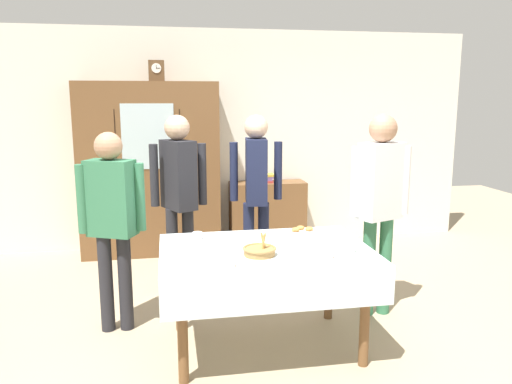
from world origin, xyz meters
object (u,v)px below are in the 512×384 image
object	(u,v)px
tea_cup_center	(328,256)
tea_cup_mid_left	(350,250)
person_near_right_end	(380,194)
person_beside_shelf	(256,183)
person_behind_table_left	(112,213)
person_by_cabinet	(179,187)
wall_cabinet	(150,170)
tea_cup_far_right	(198,237)
tea_cup_far_left	(286,239)
bread_basket	(260,250)
bookshelf_low	(268,214)
mantel_clock	(156,71)
tea_cup_front_edge	(230,264)
dining_table	(266,264)
book_stack	(268,178)
pastry_plate	(302,231)
spoon_far_right	(322,246)
spoon_near_left	(272,264)

from	to	relation	value
tea_cup_center	tea_cup_mid_left	bearing A→B (deg)	25.89
person_near_right_end	person_beside_shelf	bearing A→B (deg)	136.17
person_behind_table_left	person_by_cabinet	size ratio (longest dim) A/B	0.94
wall_cabinet	tea_cup_center	distance (m)	3.15
tea_cup_far_right	person_near_right_end	size ratio (longest dim) A/B	0.07
wall_cabinet	tea_cup_far_left	bearing A→B (deg)	-65.90
bread_basket	person_behind_table_left	distance (m)	1.26
bookshelf_low	bread_basket	distance (m)	2.85
mantel_clock	bread_basket	xyz separation A→B (m)	(0.71, -2.70, -1.36)
wall_cabinet	person_behind_table_left	size ratio (longest dim) A/B	1.27
tea_cup_mid_left	bread_basket	size ratio (longest dim) A/B	0.54
tea_cup_mid_left	tea_cup_far_right	bearing A→B (deg)	152.94
tea_cup_far_right	person_by_cabinet	distance (m)	0.88
person_beside_shelf	person_by_cabinet	xyz separation A→B (m)	(-0.76, -0.14, 0.01)
tea_cup_front_edge	bread_basket	bearing A→B (deg)	44.37
tea_cup_far_right	person_near_right_end	world-z (taller)	person_near_right_end
dining_table	tea_cup_far_left	xyz separation A→B (m)	(0.19, 0.16, 0.13)
book_stack	tea_cup_center	xyz separation A→B (m)	(-0.17, -2.93, -0.08)
mantel_clock	pastry_plate	size ratio (longest dim) A/B	0.86
spoon_far_right	person_behind_table_left	distance (m)	1.66
mantel_clock	tea_cup_far_left	distance (m)	2.95
tea_cup_center	dining_table	bearing A→B (deg)	142.54
person_beside_shelf	bookshelf_low	bearing A→B (deg)	73.78
dining_table	person_near_right_end	distance (m)	1.23
bookshelf_low	tea_cup_far_left	distance (m)	2.54
dining_table	spoon_far_right	size ratio (longest dim) A/B	12.96
person_beside_shelf	tea_cup_far_right	bearing A→B (deg)	-123.21
tea_cup_center	spoon_far_right	size ratio (longest dim) A/B	1.09
tea_cup_mid_left	person_near_right_end	size ratio (longest dim) A/B	0.07
tea_cup_center	person_beside_shelf	world-z (taller)	person_beside_shelf
mantel_clock	person_by_cabinet	xyz separation A→B (m)	(0.19, -1.40, -1.12)
mantel_clock	tea_cup_front_edge	bearing A→B (deg)	-81.00
pastry_plate	tea_cup_center	bearing A→B (deg)	-90.80
spoon_near_left	tea_cup_center	bearing A→B (deg)	6.68
bread_basket	person_by_cabinet	xyz separation A→B (m)	(-0.52, 1.30, 0.24)
dining_table	tea_cup_mid_left	xyz separation A→B (m)	(0.57, -0.19, 0.13)
dining_table	person_near_right_end	bearing A→B (deg)	22.96
bookshelf_low	spoon_near_left	bearing A→B (deg)	-100.81
pastry_plate	person_beside_shelf	world-z (taller)	person_beside_shelf
mantel_clock	wall_cabinet	bearing A→B (deg)	179.68
spoon_near_left	person_beside_shelf	distance (m)	1.69
mantel_clock	bread_basket	size ratio (longest dim) A/B	1.00
spoon_near_left	mantel_clock	bearing A→B (deg)	104.52
person_beside_shelf	person_behind_table_left	bearing A→B (deg)	-148.52
tea_cup_center	person_beside_shelf	xyz separation A→B (m)	(-0.21, 1.61, 0.24)
spoon_near_left	person_near_right_end	distance (m)	1.38
tea_cup_center	spoon_near_left	xyz separation A→B (m)	(-0.40, -0.05, -0.02)
tea_cup_far_right	tea_cup_far_left	distance (m)	0.69
spoon_far_right	person_behind_table_left	size ratio (longest dim) A/B	0.07
dining_table	bread_basket	distance (m)	0.20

